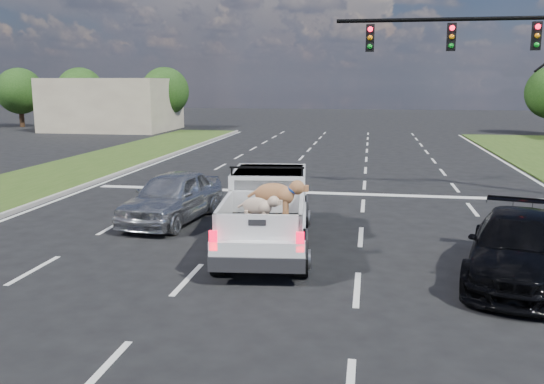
{
  "coord_description": "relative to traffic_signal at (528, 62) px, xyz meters",
  "views": [
    {
      "loc": [
        1.91,
        -10.98,
        4.03
      ],
      "look_at": [
        -0.31,
        2.0,
        1.53
      ],
      "focal_mm": 38.0,
      "sensor_mm": 36.0,
      "label": 1
    }
  ],
  "objects": [
    {
      "name": "black_coupe",
      "position": [
        -2.2,
        -9.38,
        -4.04
      ],
      "size": [
        3.05,
        5.06,
        1.37
      ],
      "primitive_type": "imported",
      "rotation": [
        0.0,
        0.0,
        -0.26
      ],
      "color": "black",
      "rests_on": "ground"
    },
    {
      "name": "traffic_signal",
      "position": [
        0.0,
        0.0,
        0.0
      ],
      "size": [
        9.11,
        0.31,
        7.0
      ],
      "color": "black",
      "rests_on": "ground"
    },
    {
      "name": "ground",
      "position": [
        -7.2,
        -10.5,
        -4.73
      ],
      "size": [
        160.0,
        160.0,
        0.0
      ],
      "primitive_type": "plane",
      "color": "black",
      "rests_on": "ground"
    },
    {
      "name": "tree_far_c",
      "position": [
        -23.2,
        27.5,
        -1.44
      ],
      "size": [
        4.2,
        4.2,
        5.4
      ],
      "color": "#332114",
      "rests_on": "ground"
    },
    {
      "name": "curb_left",
      "position": [
        -16.25,
        -4.5,
        -4.66
      ],
      "size": [
        0.15,
        60.0,
        0.14
      ],
      "primitive_type": "cube",
      "color": "gray",
      "rests_on": "ground"
    },
    {
      "name": "tree_far_a",
      "position": [
        -37.2,
        27.5,
        -1.44
      ],
      "size": [
        4.2,
        4.2,
        5.4
      ],
      "color": "#332114",
      "rests_on": "ground"
    },
    {
      "name": "building_left",
      "position": [
        -27.2,
        25.5,
        -2.53
      ],
      "size": [
        10.0,
        8.0,
        4.4
      ],
      "primitive_type": "cube",
      "color": "beige",
      "rests_on": "ground"
    },
    {
      "name": "pickup_truck",
      "position": [
        -7.72,
        -7.9,
        -3.78
      ],
      "size": [
        2.51,
        5.59,
        2.03
      ],
      "rotation": [
        0.0,
        0.0,
        0.11
      ],
      "color": "black",
      "rests_on": "ground"
    },
    {
      "name": "road_markings",
      "position": [
        -7.2,
        -3.94,
        -4.72
      ],
      "size": [
        17.75,
        60.0,
        0.01
      ],
      "color": "silver",
      "rests_on": "ground"
    },
    {
      "name": "silver_sedan",
      "position": [
        -10.96,
        -5.63,
        -3.98
      ],
      "size": [
        2.33,
        4.56,
        1.49
      ],
      "primitive_type": "imported",
      "rotation": [
        0.0,
        0.0,
        -0.13
      ],
      "color": "#B7B9BF",
      "rests_on": "ground"
    },
    {
      "name": "tree_far_b",
      "position": [
        -31.2,
        27.5,
        -1.44
      ],
      "size": [
        4.2,
        4.2,
        5.4
      ],
      "color": "#332114",
      "rests_on": "ground"
    }
  ]
}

